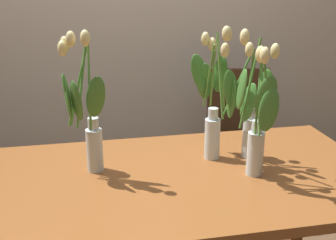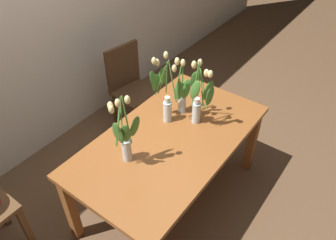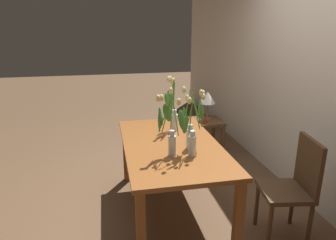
# 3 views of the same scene
# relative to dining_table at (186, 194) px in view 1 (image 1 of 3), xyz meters

# --- Properties ---
(dining_table) EXTENTS (1.60, 0.90, 0.74)m
(dining_table) POSITION_rel_dining_table_xyz_m (0.00, 0.00, 0.00)
(dining_table) COLOR brown
(dining_table) RESTS_ON ground
(tulip_vase_0) EXTENTS (0.19, 0.22, 0.59)m
(tulip_vase_0) POSITION_rel_dining_table_xyz_m (0.16, 0.17, 0.33)
(tulip_vase_0) COLOR silver
(tulip_vase_0) RESTS_ON dining_table
(tulip_vase_1) EXTENTS (0.19, 0.25, 0.59)m
(tulip_vase_1) POSITION_rel_dining_table_xyz_m (0.27, -0.07, 0.33)
(tulip_vase_1) COLOR silver
(tulip_vase_1) RESTS_ON dining_table
(tulip_vase_2) EXTENTS (0.19, 0.13, 0.52)m
(tulip_vase_2) POSITION_rel_dining_table_xyz_m (0.29, 0.10, 0.26)
(tulip_vase_2) COLOR silver
(tulip_vase_2) RESTS_ON dining_table
(tulip_vase_3) EXTENTS (0.18, 0.15, 0.59)m
(tulip_vase_3) POSITION_rel_dining_table_xyz_m (-0.39, 0.09, 0.33)
(tulip_vase_3) COLOR silver
(tulip_vase_3) RESTS_ON dining_table
(dining_chair) EXTENTS (0.46, 0.46, 0.93)m
(dining_chair) POSITION_rel_dining_table_xyz_m (0.60, 0.96, -0.12)
(dining_chair) COLOR #4C331E
(dining_chair) RESTS_ON ground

